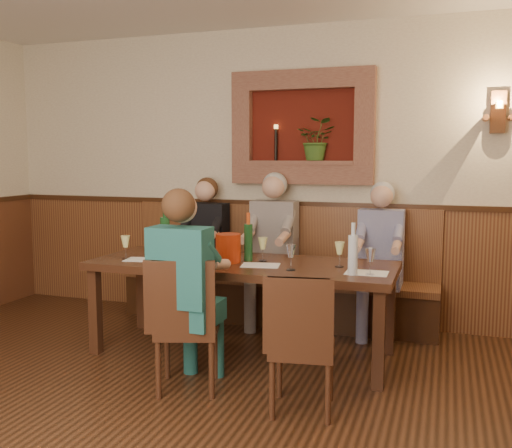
% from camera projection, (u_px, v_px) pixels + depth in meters
% --- Properties ---
extents(room_shell, '(6.04, 6.04, 2.82)m').
position_uv_depth(room_shell, '(104.00, 89.00, 2.64)').
color(room_shell, beige).
rests_on(room_shell, ground).
extents(wainscoting, '(6.02, 6.02, 1.15)m').
position_uv_depth(wainscoting, '(113.00, 360.00, 2.79)').
color(wainscoting, '#542A18').
rests_on(wainscoting, ground).
extents(wall_niche, '(1.36, 0.30, 1.06)m').
position_uv_depth(wall_niche, '(306.00, 132.00, 5.34)').
color(wall_niche, '#52140B').
rests_on(wall_niche, ground).
extents(wall_sconce, '(0.25, 0.20, 0.35)m').
position_uv_depth(wall_sconce, '(498.00, 113.00, 4.78)').
color(wall_sconce, '#542A18').
rests_on(wall_sconce, ground).
extents(dining_table, '(2.40, 0.90, 0.75)m').
position_uv_depth(dining_table, '(242.00, 271.00, 4.52)').
color(dining_table, '#391D11').
rests_on(dining_table, ground).
extents(bench, '(3.00, 0.45, 1.11)m').
position_uv_depth(bench, '(276.00, 288.00, 5.45)').
color(bench, '#381E0F').
rests_on(bench, ground).
extents(chair_near_left, '(0.51, 0.51, 0.92)m').
position_uv_depth(chair_near_left, '(188.00, 351.00, 3.86)').
color(chair_near_left, '#391D11').
rests_on(chair_near_left, ground).
extents(chair_near_right, '(0.44, 0.44, 0.88)m').
position_uv_depth(chair_near_right, '(302.00, 372.00, 3.52)').
color(chair_near_right, '#391D11').
rests_on(chair_near_right, ground).
extents(person_bench_left, '(0.40, 0.49, 1.38)m').
position_uv_depth(person_bench_left, '(204.00, 261.00, 5.55)').
color(person_bench_left, black).
rests_on(person_bench_left, ground).
extents(person_bench_mid, '(0.42, 0.52, 1.43)m').
position_uv_depth(person_bench_mid, '(271.00, 263.00, 5.32)').
color(person_bench_mid, '#56504F').
rests_on(person_bench_mid, ground).
extents(person_bench_right, '(0.39, 0.48, 1.36)m').
position_uv_depth(person_bench_right, '(379.00, 273.00, 5.01)').
color(person_bench_right, navy).
rests_on(person_bench_right, ground).
extents(person_chair_front, '(0.40, 0.49, 1.38)m').
position_uv_depth(person_chair_front, '(187.00, 308.00, 3.83)').
color(person_chair_front, navy).
rests_on(person_chair_front, ground).
extents(spittoon_bucket, '(0.24, 0.24, 0.23)m').
position_uv_depth(spittoon_bucket, '(228.00, 248.00, 4.48)').
color(spittoon_bucket, '#B92B0B').
rests_on(spittoon_bucket, dining_table).
extents(wine_bottle_green_a, '(0.09, 0.09, 0.39)m').
position_uv_depth(wine_bottle_green_a, '(248.00, 241.00, 4.53)').
color(wine_bottle_green_a, '#19471E').
rests_on(wine_bottle_green_a, dining_table).
extents(wine_bottle_green_b, '(0.08, 0.08, 0.42)m').
position_uv_depth(wine_bottle_green_b, '(165.00, 236.00, 4.75)').
color(wine_bottle_green_b, '#19471E').
rests_on(wine_bottle_green_b, dining_table).
extents(water_bottle, '(0.07, 0.07, 0.37)m').
position_uv_depth(water_bottle, '(353.00, 254.00, 4.00)').
color(water_bottle, silver).
rests_on(water_bottle, dining_table).
extents(tasting_sheet_a, '(0.30, 0.24, 0.00)m').
position_uv_depth(tasting_sheet_a, '(142.00, 259.00, 4.60)').
color(tasting_sheet_a, white).
rests_on(tasting_sheet_a, dining_table).
extents(tasting_sheet_b, '(0.32, 0.26, 0.00)m').
position_uv_depth(tasting_sheet_b, '(260.00, 265.00, 4.36)').
color(tasting_sheet_b, white).
rests_on(tasting_sheet_b, dining_table).
extents(tasting_sheet_c, '(0.30, 0.22, 0.00)m').
position_uv_depth(tasting_sheet_c, '(367.00, 273.00, 4.08)').
color(tasting_sheet_c, white).
rests_on(tasting_sheet_c, dining_table).
extents(tasting_sheet_d, '(0.33, 0.27, 0.00)m').
position_uv_depth(tasting_sheet_d, '(183.00, 265.00, 4.38)').
color(tasting_sheet_d, white).
rests_on(tasting_sheet_d, dining_table).
extents(wine_glass_0, '(0.08, 0.08, 0.19)m').
position_uv_depth(wine_glass_0, '(159.00, 244.00, 4.80)').
color(wine_glass_0, white).
rests_on(wine_glass_0, dining_table).
extents(wine_glass_1, '(0.08, 0.08, 0.19)m').
position_uv_depth(wine_glass_1, '(339.00, 254.00, 4.29)').
color(wine_glass_1, '#E1E78A').
rests_on(wine_glass_1, dining_table).
extents(wine_glass_2, '(0.08, 0.08, 0.19)m').
position_uv_depth(wine_glass_2, '(370.00, 262.00, 3.99)').
color(wine_glass_2, white).
rests_on(wine_glass_2, dining_table).
extents(wine_glass_3, '(0.08, 0.08, 0.19)m').
position_uv_depth(wine_glass_3, '(291.00, 257.00, 4.16)').
color(wine_glass_3, white).
rests_on(wine_glass_3, dining_table).
extents(wine_glass_4, '(0.08, 0.08, 0.19)m').
position_uv_depth(wine_glass_4, '(126.00, 247.00, 4.63)').
color(wine_glass_4, '#E1E78A').
rests_on(wine_glass_4, dining_table).
extents(wine_glass_5, '(0.08, 0.08, 0.19)m').
position_uv_depth(wine_glass_5, '(263.00, 249.00, 4.53)').
color(wine_glass_5, '#E1E78A').
rests_on(wine_glass_5, dining_table).
extents(wine_glass_6, '(0.08, 0.08, 0.19)m').
position_uv_depth(wine_glass_6, '(194.00, 255.00, 4.27)').
color(wine_glass_6, '#E1E78A').
rests_on(wine_glass_6, dining_table).
extents(wine_glass_7, '(0.08, 0.08, 0.19)m').
position_uv_depth(wine_glass_7, '(167.00, 250.00, 4.52)').
color(wine_glass_7, '#E1E78A').
rests_on(wine_glass_7, dining_table).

